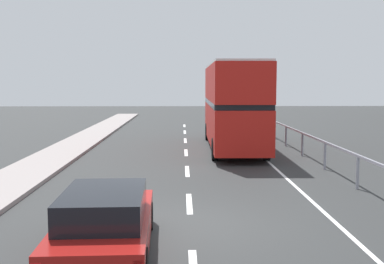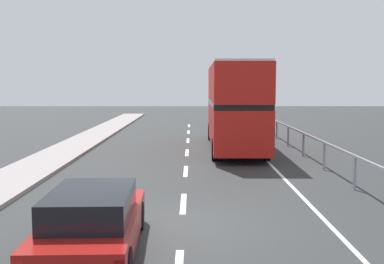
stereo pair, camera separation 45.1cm
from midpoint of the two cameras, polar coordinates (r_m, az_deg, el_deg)
name	(u,v)px [view 1 (the left image)]	position (r m, az deg, el deg)	size (l,w,h in m)	color
ground_plane	(191,227)	(11.67, -1.30, -11.28)	(74.83, 120.00, 0.10)	#2C2D2E
lane_paint_markings	(240,165)	(19.81, 5.15, -4.01)	(3.69, 46.00, 0.01)	silver
bridge_side_railing	(313,141)	(21.01, 13.71, -1.10)	(0.10, 42.00, 1.12)	gray
double_decker_bus_red	(233,104)	(24.60, 4.42, 3.40)	(2.66, 10.69, 4.39)	#B61A13
hatchback_car_near	(105,223)	(9.73, -11.70, -10.68)	(1.90, 4.52, 1.33)	maroon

